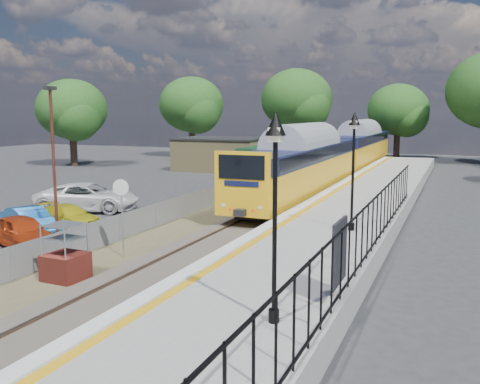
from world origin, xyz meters
The scene contains 18 objects.
ground centered at (0.00, 0.00, 0.00)m, with size 120.00×120.00×0.00m, color #2D2D30.
track_bed centered at (-0.47, 9.67, 0.09)m, with size 5.90×80.00×0.29m.
platform centered at (4.20, 8.00, 0.45)m, with size 5.00×70.00×0.90m, color gray.
platform_edge centered at (2.14, 8.00, 0.90)m, with size 0.90×70.00×0.01m.
victorian_lamp_south centered at (5.50, -4.00, 4.30)m, with size 0.44×0.44×4.60m.
victorian_lamp_north centered at (5.30, 6.00, 4.30)m, with size 0.44×0.44×4.60m.
palisade_fence centered at (6.55, 2.24, 1.84)m, with size 0.12×26.00×2.00m.
wire_fence centered at (-4.20, 12.00, 0.60)m, with size 0.06×52.00×1.20m.
outbuilding centered at (-10.91, 31.21, 1.52)m, with size 10.80×10.10×3.12m.
tree_line centered at (1.40, 42.00, 6.61)m, with size 56.80×43.80×11.88m.
train centered at (0.00, 28.05, 2.34)m, with size 2.82×40.83×3.51m.
brick_plinth centered at (-2.64, -1.19, 0.93)m, with size 1.27×1.27×1.94m.
speed_sign centered at (-2.50, 1.83, 2.09)m, with size 0.60×0.20×3.03m.
carpark_lamp centered at (-5.70, 1.94, 3.73)m, with size 0.25×0.50×6.49m.
car_red centered at (-7.30, 1.70, 0.66)m, with size 1.55×3.86×1.31m, color #B13610.
car_blue centered at (-8.74, 3.64, 0.62)m, with size 1.30×3.74×1.23m, color #1A5BA1.
car_yellow centered at (-8.26, 5.63, 0.53)m, with size 1.48×3.65×1.06m, color gold.
car_white centered at (-10.10, 9.45, 0.79)m, with size 2.61×5.66×1.57m, color silver.
Camera 1 is at (9.09, -14.66, 5.47)m, focal length 40.00 mm.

